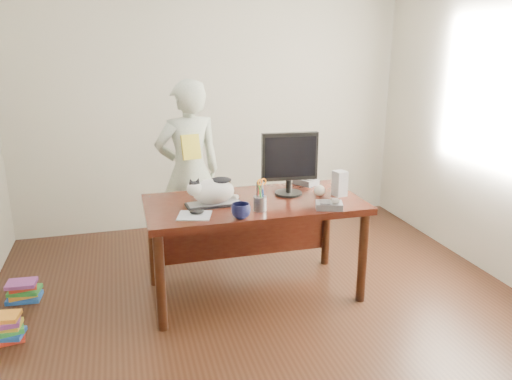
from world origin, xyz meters
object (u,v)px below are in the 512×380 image
object	(u,v)px
book_pile_b	(23,291)
monitor	(290,160)
book_stack	(216,187)
person	(189,172)
keyboard	(214,204)
coffee_mug	(241,211)
desk	(252,216)
pen_cup	(260,202)
phone	(330,205)
baseball	(320,190)
calculator	(306,181)
cat	(212,190)
speaker	(340,183)
mouse	(197,211)
book_pile_a	(4,328)

from	to	relation	value
book_pile_b	monitor	bearing A→B (deg)	-7.75
book_stack	person	world-z (taller)	person
keyboard	monitor	world-z (taller)	monitor
monitor	book_pile_b	distance (m)	2.25
coffee_mug	book_stack	distance (m)	0.63
desk	pen_cup	world-z (taller)	pen_cup
book_stack	keyboard	bearing A→B (deg)	-97.45
monitor	pen_cup	xyz separation A→B (m)	(-0.31, -0.29, -0.21)
book_stack	phone	bearing A→B (deg)	-34.93
desk	baseball	bearing A→B (deg)	-9.35
calculator	phone	bearing A→B (deg)	-124.80
phone	book_stack	world-z (taller)	book_stack
phone	person	size ratio (longest dim) A/B	0.14
cat	speaker	size ratio (longest dim) A/B	2.02
mouse	baseball	xyz separation A→B (m)	(0.97, 0.18, 0.02)
coffee_mug	phone	size ratio (longest dim) A/B	0.59
mouse	coffee_mug	size ratio (longest dim) A/B	0.88
book_stack	baseball	bearing A→B (deg)	-16.39
baseball	book_stack	world-z (taller)	book_stack
coffee_mug	person	distance (m)	1.15
keyboard	pen_cup	world-z (taller)	pen_cup
baseball	book_stack	bearing A→B (deg)	157.90
keyboard	baseball	bearing A→B (deg)	-2.49
calculator	book_pile_b	bearing A→B (deg)	150.06
phone	calculator	world-z (taller)	phone
monitor	person	xyz separation A→B (m)	(-0.67, 0.73, -0.23)
phone	book_pile_b	size ratio (longest dim) A/B	0.85
pen_cup	baseball	bearing A→B (deg)	21.39
speaker	book_stack	distance (m)	0.96
mouse	book_stack	xyz separation A→B (m)	(0.22, 0.48, 0.02)
phone	calculator	distance (m)	0.63
baseball	person	distance (m)	1.20
mouse	book_pile_b	distance (m)	1.54
mouse	baseball	world-z (taller)	baseball
keyboard	person	world-z (taller)	person
coffee_mug	speaker	size ratio (longest dim) A/B	0.67
person	desk	bearing A→B (deg)	106.79
keyboard	baseball	xyz separation A→B (m)	(0.83, 0.02, 0.03)
cat	keyboard	bearing A→B (deg)	8.36
mouse	person	bearing A→B (deg)	101.29
desk	calculator	distance (m)	0.61
phone	book_pile_a	size ratio (longest dim) A/B	0.81
monitor	baseball	world-z (taller)	monitor
monitor	book_pile_a	size ratio (longest dim) A/B	1.80
cat	book_stack	xyz separation A→B (m)	(0.09, 0.32, -0.08)
pen_cup	desk	bearing A→B (deg)	87.00
phone	book_stack	distance (m)	0.93
desk	monitor	bearing A→B (deg)	-0.58
person	monitor	bearing A→B (deg)	122.35
keyboard	book_pile_b	bearing A→B (deg)	161.42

